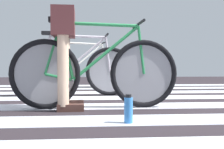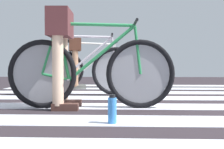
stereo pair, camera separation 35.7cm
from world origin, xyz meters
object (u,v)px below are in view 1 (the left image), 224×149
Objects in this scene: cyclist_1_of_3 at (64,45)px; water_bottle at (128,110)px; bicycle_1_of_3 at (95,71)px; bicycle_3_of_3 at (79,68)px; bicycle_2_of_3 at (75,70)px; cyclist_3_of_3 at (63,55)px.

cyclist_1_of_3 is 1.07m from water_bottle.
bicycle_1_of_3 is 2.45m from bicycle_3_of_3.
cyclist_3_of_3 reaches higher than bicycle_2_of_3.
bicycle_1_of_3 reaches higher than water_bottle.
cyclist_3_of_3 is at bearing 100.90° from bicycle_2_of_3.
bicycle_3_of_3 is 7.62× the size of water_bottle.
water_bottle is (0.56, -0.73, -0.55)m from cyclist_1_of_3.
bicycle_2_of_3 is 2.00m from water_bottle.
bicycle_2_of_3 is at bearing -88.02° from cyclist_3_of_3.
cyclist_1_of_3 is 1.02× the size of cyclist_3_of_3.
water_bottle is (0.83, -3.11, -0.54)m from cyclist_3_of_3.
water_bottle is at bearing -77.41° from bicycle_2_of_3.
cyclist_1_of_3 reaches higher than cyclist_3_of_3.
cyclist_1_of_3 is 1.21m from bicycle_2_of_3.
water_bottle is at bearing -92.50° from bicycle_3_of_3.
bicycle_3_of_3 is 3.23m from water_bottle.
bicycle_1_of_3 is 1.20m from bicycle_2_of_3.
water_bottle is (0.25, -0.74, -0.28)m from bicycle_1_of_3.
water_bottle is (0.52, -3.18, -0.28)m from bicycle_3_of_3.
bicycle_2_of_3 and bicycle_3_of_3 have the same top height.
cyclist_1_of_3 is at bearing -94.39° from bicycle_2_of_3.
cyclist_3_of_3 is at bearing 104.85° from water_bottle.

